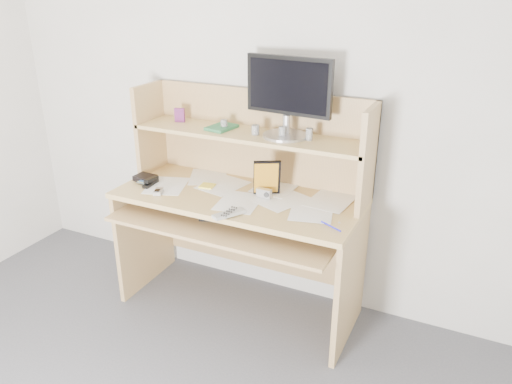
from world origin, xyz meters
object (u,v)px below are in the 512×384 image
at_px(desk, 244,199).
at_px(keyboard, 239,215).
at_px(game_case, 267,178).
at_px(monitor, 288,94).
at_px(tv_remote, 229,214).

bearing_deg(desk, keyboard, -73.61).
bearing_deg(game_case, desk, 146.38).
xyz_separation_m(keyboard, monitor, (0.17, 0.25, 0.65)).
relative_size(keyboard, monitor, 0.91).
relative_size(game_case, monitor, 0.42).
bearing_deg(monitor, game_case, -114.83).
height_order(tv_remote, game_case, game_case).
xyz_separation_m(desk, tv_remote, (0.09, -0.34, 0.07)).
xyz_separation_m(tv_remote, game_case, (0.07, 0.33, 0.10)).
bearing_deg(keyboard, tv_remote, -95.29).
height_order(desk, tv_remote, desk).
distance_m(desk, game_case, 0.23).
xyz_separation_m(keyboard, game_case, (0.11, 0.13, 0.20)).
relative_size(desk, game_case, 6.63).
bearing_deg(tv_remote, monitor, 103.46).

